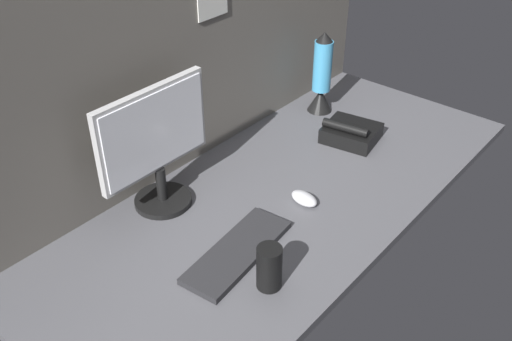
{
  "coord_description": "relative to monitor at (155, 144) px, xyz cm",
  "views": [
    {
      "loc": [
        -119.03,
        -90.08,
        110.18
      ],
      "look_at": [
        -11.69,
        0.0,
        14.0
      ],
      "focal_mm": 39.86,
      "sensor_mm": 36.0,
      "label": 1
    }
  ],
  "objects": [
    {
      "name": "mouse",
      "position": [
        28.7,
        -34.68,
        -19.96
      ],
      "size": [
        6.7,
        10.19,
        3.4
      ],
      "primitive_type": "ellipsoid",
      "rotation": [
        0.0,
        0.0,
        -0.12
      ],
      "color": "silver",
      "rests_on": "ground_plane"
    },
    {
      "name": "monitor",
      "position": [
        0.0,
        0.0,
        0.0
      ],
      "size": [
        39.53,
        18.0,
        39.46
      ],
      "color": "black",
      "rests_on": "ground_plane"
    },
    {
      "name": "desk_phone",
      "position": [
        70.62,
        -24.92,
        -18.47
      ],
      "size": [
        20.05,
        21.67,
        8.8
      ],
      "color": "black",
      "rests_on": "ground_plane"
    },
    {
      "name": "mug_black_travel",
      "position": [
        -6.1,
        -48.74,
        -15.21
      ],
      "size": [
        6.79,
        6.79,
        12.89
      ],
      "color": "black",
      "rests_on": "ground_plane"
    },
    {
      "name": "cubicle_wall_back",
      "position": [
        29.24,
        12.38,
        17.75
      ],
      "size": [
        180.0,
        5.5,
        78.79
      ],
      "color": "slate",
      "rests_on": "ground_plane"
    },
    {
      "name": "ground_plane",
      "position": [
        29.23,
        -25.11,
        -23.16
      ],
      "size": [
        180.0,
        80.0,
        3.0
      ],
      "primitive_type": "cube",
      "color": "#515156"
    },
    {
      "name": "lava_lamp",
      "position": [
        82.61,
        -2.89,
        -7.87
      ],
      "size": [
        10.04,
        10.04,
        32.87
      ],
      "color": "black",
      "rests_on": "ground_plane"
    },
    {
      "name": "keyboard",
      "position": [
        -2.6,
        -34.52,
        -20.66
      ],
      "size": [
        38.21,
        17.02,
        2.0
      ],
      "primitive_type": "cube",
      "rotation": [
        0.0,
        0.0,
        0.11
      ],
      "color": "#262628",
      "rests_on": "ground_plane"
    }
  ]
}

